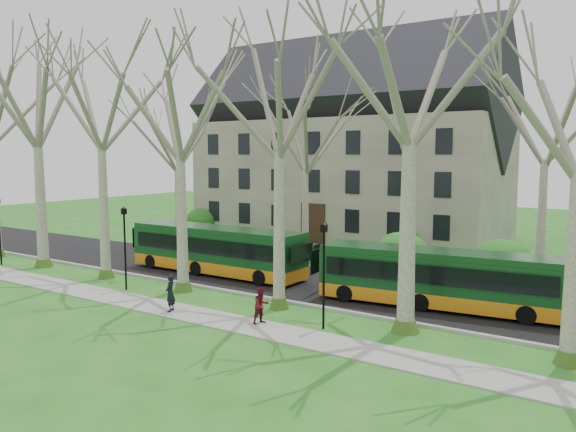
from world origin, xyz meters
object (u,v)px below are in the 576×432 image
object	(u,v)px
bus_lead	(216,249)
pedestrian_b	(261,305)
bus_follow	(438,278)
pedestrian_a	(170,293)

from	to	relation	value
bus_lead	pedestrian_b	world-z (taller)	bus_lead
bus_follow	pedestrian_a	bearing A→B (deg)	-149.68
bus_follow	pedestrian_a	xyz separation A→B (m)	(-9.79, -7.35, -0.54)
bus_follow	pedestrian_b	distance (m)	8.45
bus_lead	pedestrian_a	world-z (taller)	bus_lead
bus_lead	pedestrian_b	size ratio (longest dim) A/B	7.46
bus_lead	pedestrian_a	xyz separation A→B (m)	(3.66, -7.34, -0.59)
pedestrian_b	bus_lead	bearing A→B (deg)	69.85
bus_lead	pedestrian_b	distance (m)	10.47
bus_follow	pedestrian_a	size ratio (longest dim) A/B	6.55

